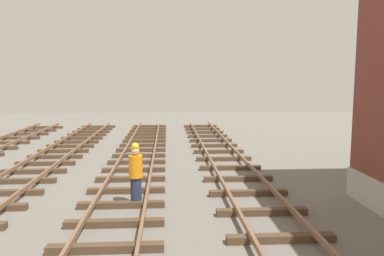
# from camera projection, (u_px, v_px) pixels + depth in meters

# --- Properties ---
(track_worker_foreground) EXTENTS (0.40, 0.40, 1.87)m
(track_worker_foreground) POSITION_uv_depth(u_px,v_px,m) (136.00, 175.00, 11.09)
(track_worker_foreground) COLOR #262D4C
(track_worker_foreground) RESTS_ON ground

